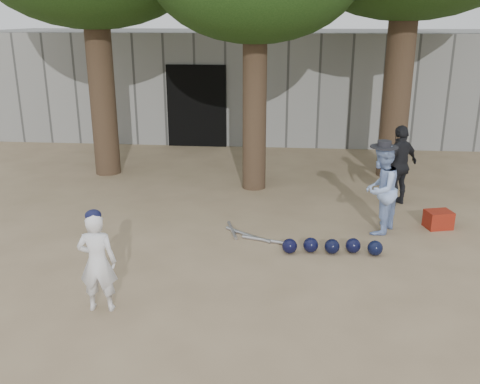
# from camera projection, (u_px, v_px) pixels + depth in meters

# --- Properties ---
(ground) EXTENTS (70.00, 70.00, 0.00)m
(ground) POSITION_uv_depth(u_px,v_px,m) (190.00, 279.00, 7.31)
(ground) COLOR #937C5E
(ground) RESTS_ON ground
(boy_player) EXTENTS (0.48, 0.34, 1.26)m
(boy_player) POSITION_uv_depth(u_px,v_px,m) (97.00, 262.00, 6.38)
(boy_player) COLOR white
(boy_player) RESTS_ON ground
(spectator_blue) EXTENTS (0.84, 0.90, 1.48)m
(spectator_blue) POSITION_uv_depth(u_px,v_px,m) (380.00, 190.00, 8.69)
(spectator_blue) COLOR #96B2E8
(spectator_blue) RESTS_ON ground
(spectator_dark) EXTENTS (0.92, 0.86, 1.52)m
(spectator_dark) POSITION_uv_depth(u_px,v_px,m) (400.00, 165.00, 10.01)
(spectator_dark) COLOR black
(spectator_dark) RESTS_ON ground
(red_bag) EXTENTS (0.49, 0.42, 0.30)m
(red_bag) POSITION_uv_depth(u_px,v_px,m) (438.00, 219.00, 9.04)
(red_bag) COLOR #9F2D15
(red_bag) RESTS_ON ground
(back_building) EXTENTS (16.00, 5.24, 3.00)m
(back_building) POSITION_uv_depth(u_px,v_px,m) (248.00, 81.00, 16.61)
(back_building) COLOR gray
(back_building) RESTS_ON ground
(helmet_row) EXTENTS (1.51, 0.33, 0.23)m
(helmet_row) POSITION_uv_depth(u_px,v_px,m) (332.00, 246.00, 8.08)
(helmet_row) COLOR black
(helmet_row) RESTS_ON ground
(bat_pile) EXTENTS (1.02, 0.84, 0.06)m
(bat_pile) POSITION_uv_depth(u_px,v_px,m) (248.00, 235.00, 8.72)
(bat_pile) COLOR #A9A9B0
(bat_pile) RESTS_ON ground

